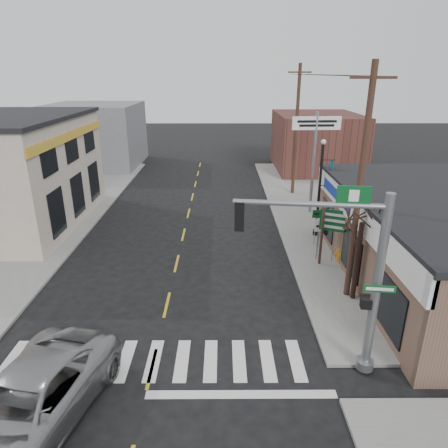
{
  "coord_description": "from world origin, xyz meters",
  "views": [
    {
      "loc": [
        2.41,
        -10.97,
        9.46
      ],
      "look_at": [
        2.5,
        6.49,
        2.8
      ],
      "focal_mm": 32.0,
      "sensor_mm": 36.0,
      "label": 1
    }
  ],
  "objects_px": {
    "guide_sign": "(337,228)",
    "fire_hydrant": "(339,254)",
    "utility_pole_near": "(360,186)",
    "dance_center_sign": "(315,138)",
    "lamp_post": "(321,181)",
    "utility_pole_far": "(296,130)",
    "suv": "(26,404)",
    "traffic_signal_pole": "(355,268)",
    "bare_tree": "(364,208)"
  },
  "relations": [
    {
      "from": "traffic_signal_pole",
      "to": "utility_pole_far",
      "type": "bearing_deg",
      "value": 92.02
    },
    {
      "from": "guide_sign",
      "to": "utility_pole_far",
      "type": "height_order",
      "value": "utility_pole_far"
    },
    {
      "from": "guide_sign",
      "to": "suv",
      "type": "bearing_deg",
      "value": -113.34
    },
    {
      "from": "utility_pole_far",
      "to": "bare_tree",
      "type": "bearing_deg",
      "value": -88.46
    },
    {
      "from": "dance_center_sign",
      "to": "traffic_signal_pole",
      "type": "bearing_deg",
      "value": -100.8
    },
    {
      "from": "guide_sign",
      "to": "utility_pole_near",
      "type": "xyz_separation_m",
      "value": [
        -0.21,
        -3.03,
        2.99
      ]
    },
    {
      "from": "bare_tree",
      "to": "utility_pole_far",
      "type": "xyz_separation_m",
      "value": [
        0.04,
        16.42,
        0.95
      ]
    },
    {
      "from": "guide_sign",
      "to": "dance_center_sign",
      "type": "xyz_separation_m",
      "value": [
        0.48,
        8.34,
        3.17
      ]
    },
    {
      "from": "fire_hydrant",
      "to": "utility_pole_far",
      "type": "distance_m",
      "value": 13.67
    },
    {
      "from": "traffic_signal_pole",
      "to": "lamp_post",
      "type": "relative_size",
      "value": 1.09
    },
    {
      "from": "lamp_post",
      "to": "utility_pole_far",
      "type": "xyz_separation_m",
      "value": [
        0.02,
        9.11,
        1.76
      ]
    },
    {
      "from": "dance_center_sign",
      "to": "fire_hydrant",
      "type": "bearing_deg",
      "value": -94.22
    },
    {
      "from": "fire_hydrant",
      "to": "utility_pole_near",
      "type": "distance_m",
      "value": 5.66
    },
    {
      "from": "suv",
      "to": "bare_tree",
      "type": "distance_m",
      "value": 13.52
    },
    {
      "from": "guide_sign",
      "to": "dance_center_sign",
      "type": "bearing_deg",
      "value": 111.32
    },
    {
      "from": "fire_hydrant",
      "to": "utility_pole_near",
      "type": "height_order",
      "value": "utility_pole_near"
    },
    {
      "from": "suv",
      "to": "guide_sign",
      "type": "xyz_separation_m",
      "value": [
        11.21,
        10.11,
        1.26
      ]
    },
    {
      "from": "utility_pole_far",
      "to": "dance_center_sign",
      "type": "bearing_deg",
      "value": -82.76
    },
    {
      "from": "dance_center_sign",
      "to": "suv",
      "type": "bearing_deg",
      "value": -125.3
    },
    {
      "from": "fire_hydrant",
      "to": "lamp_post",
      "type": "height_order",
      "value": "lamp_post"
    },
    {
      "from": "lamp_post",
      "to": "utility_pole_near",
      "type": "relative_size",
      "value": 0.59
    },
    {
      "from": "suv",
      "to": "guide_sign",
      "type": "height_order",
      "value": "guide_sign"
    },
    {
      "from": "traffic_signal_pole",
      "to": "lamp_post",
      "type": "bearing_deg",
      "value": 88.41
    },
    {
      "from": "suv",
      "to": "utility_pole_near",
      "type": "distance_m",
      "value": 13.76
    },
    {
      "from": "guide_sign",
      "to": "dance_center_sign",
      "type": "height_order",
      "value": "dance_center_sign"
    },
    {
      "from": "suv",
      "to": "traffic_signal_pole",
      "type": "bearing_deg",
      "value": 26.62
    },
    {
      "from": "bare_tree",
      "to": "utility_pole_near",
      "type": "xyz_separation_m",
      "value": [
        -0.18,
        0.3,
        0.85
      ]
    },
    {
      "from": "dance_center_sign",
      "to": "utility_pole_near",
      "type": "relative_size",
      "value": 0.71
    },
    {
      "from": "fire_hydrant",
      "to": "utility_pole_far",
      "type": "bearing_deg",
      "value": 91.25
    },
    {
      "from": "fire_hydrant",
      "to": "utility_pole_far",
      "type": "height_order",
      "value": "utility_pole_far"
    },
    {
      "from": "guide_sign",
      "to": "lamp_post",
      "type": "distance_m",
      "value": 4.2
    },
    {
      "from": "guide_sign",
      "to": "bare_tree",
      "type": "bearing_deg",
      "value": -65.8
    },
    {
      "from": "lamp_post",
      "to": "utility_pole_far",
      "type": "bearing_deg",
      "value": 101.35
    },
    {
      "from": "guide_sign",
      "to": "fire_hydrant",
      "type": "relative_size",
      "value": 4.02
    },
    {
      "from": "utility_pole_near",
      "to": "fire_hydrant",
      "type": "bearing_deg",
      "value": 86.31
    },
    {
      "from": "suv",
      "to": "traffic_signal_pole",
      "type": "xyz_separation_m",
      "value": [
        9.46,
        2.29,
        2.99
      ]
    },
    {
      "from": "fire_hydrant",
      "to": "utility_pole_near",
      "type": "xyz_separation_m",
      "value": [
        -0.51,
        -3.28,
        4.59
      ]
    },
    {
      "from": "guide_sign",
      "to": "utility_pole_far",
      "type": "bearing_deg",
      "value": 114.52
    },
    {
      "from": "suv",
      "to": "utility_pole_near",
      "type": "bearing_deg",
      "value": 45.75
    },
    {
      "from": "bare_tree",
      "to": "guide_sign",
      "type": "bearing_deg",
      "value": 89.59
    },
    {
      "from": "lamp_post",
      "to": "guide_sign",
      "type": "bearing_deg",
      "value": -78.54
    },
    {
      "from": "suv",
      "to": "dance_center_sign",
      "type": "distance_m",
      "value": 22.29
    },
    {
      "from": "traffic_signal_pole",
      "to": "dance_center_sign",
      "type": "bearing_deg",
      "value": 89.0
    },
    {
      "from": "guide_sign",
      "to": "bare_tree",
      "type": "xyz_separation_m",
      "value": [
        -0.02,
        -3.33,
        2.15
      ]
    },
    {
      "from": "guide_sign",
      "to": "utility_pole_near",
      "type": "distance_m",
      "value": 4.26
    },
    {
      "from": "fire_hydrant",
      "to": "guide_sign",
      "type": "bearing_deg",
      "value": -140.04
    },
    {
      "from": "suv",
      "to": "lamp_post",
      "type": "height_order",
      "value": "lamp_post"
    },
    {
      "from": "utility_pole_far",
      "to": "traffic_signal_pole",
      "type": "bearing_deg",
      "value": -93.14
    },
    {
      "from": "dance_center_sign",
      "to": "lamp_post",
      "type": "bearing_deg",
      "value": -99.21
    },
    {
      "from": "suv",
      "to": "fire_hydrant",
      "type": "distance_m",
      "value": 15.49
    }
  ]
}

